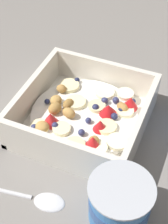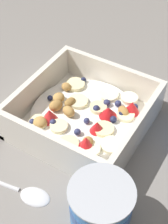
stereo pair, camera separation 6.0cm
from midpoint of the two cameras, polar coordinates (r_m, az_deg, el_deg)
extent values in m
plane|color=gray|center=(0.60, -2.12, -3.49)|extent=(2.40, 2.40, 0.00)
cube|color=white|center=(0.61, -2.78, -1.77)|extent=(0.21, 0.21, 0.01)
cube|color=white|center=(0.63, -11.26, 2.72)|extent=(0.21, 0.01, 0.07)
cube|color=white|center=(0.57, 6.46, -2.69)|extent=(0.21, 0.01, 0.07)
cube|color=white|center=(0.66, 0.87, 5.96)|extent=(0.01, 0.19, 0.07)
cube|color=white|center=(0.54, -7.51, -7.00)|extent=(0.01, 0.19, 0.07)
cylinder|color=white|center=(0.61, -2.82, -0.99)|extent=(0.19, 0.19, 0.01)
cylinder|color=beige|center=(0.61, -0.55, 0.82)|extent=(0.04, 0.04, 0.01)
cylinder|color=#F7EFC6|center=(0.55, -0.88, -6.22)|extent=(0.04, 0.04, 0.01)
cylinder|color=#F4EAB7|center=(0.58, -6.75, -3.00)|extent=(0.03, 0.03, 0.01)
cylinder|color=#F7EFC6|center=(0.63, 4.25, 2.88)|extent=(0.04, 0.04, 0.01)
cylinder|color=beige|center=(0.55, -4.94, -5.73)|extent=(0.05, 0.05, 0.01)
cylinder|color=#F4EAB7|center=(0.58, -10.32, -2.60)|extent=(0.04, 0.04, 0.01)
cylinder|color=beige|center=(0.57, 0.82, -2.74)|extent=(0.05, 0.05, 0.01)
cylinder|color=#F7EFC6|center=(0.64, 0.89, 3.14)|extent=(0.04, 0.04, 0.01)
cylinder|color=beige|center=(0.65, -5.03, 4.30)|extent=(0.05, 0.05, 0.01)
cylinder|color=#F4EAB7|center=(0.60, 4.08, 0.01)|extent=(0.04, 0.04, 0.01)
cylinder|color=#F4EAB7|center=(0.62, -4.15, 1.52)|extent=(0.05, 0.05, 0.01)
cylinder|color=#F7EFC6|center=(0.55, 2.50, -5.16)|extent=(0.05, 0.05, 0.01)
cone|color=red|center=(0.61, 5.00, 1.46)|extent=(0.03, 0.03, 0.02)
cone|color=red|center=(0.57, -0.27, -2.35)|extent=(0.03, 0.03, 0.02)
cone|color=red|center=(0.58, -8.54, -1.26)|extent=(0.04, 0.04, 0.02)
cone|color=red|center=(0.54, -1.69, -5.20)|extent=(0.04, 0.04, 0.02)
cone|color=red|center=(0.59, 1.22, 0.28)|extent=(0.05, 0.05, 0.02)
sphere|color=#23284C|center=(0.59, 2.22, -0.88)|extent=(0.01, 0.01, 0.01)
sphere|color=navy|center=(0.62, 0.72, 1.78)|extent=(0.01, 0.01, 0.01)
sphere|color=navy|center=(0.58, -2.25, -1.73)|extent=(0.01, 0.01, 0.01)
sphere|color=#191E3D|center=(0.59, -8.74, -1.46)|extent=(0.01, 0.01, 0.01)
sphere|color=navy|center=(0.58, -7.83, -2.40)|extent=(0.01, 0.01, 0.01)
sphere|color=navy|center=(0.62, 2.61, 1.84)|extent=(0.01, 0.01, 0.01)
sphere|color=#23284C|center=(0.62, 5.46, 1.60)|extent=(0.01, 0.01, 0.01)
sphere|color=#191E3D|center=(0.60, 3.45, 0.23)|extent=(0.01, 0.01, 0.01)
sphere|color=navy|center=(0.58, -11.27, -2.69)|extent=(0.01, 0.01, 0.01)
sphere|color=#23284C|center=(0.60, -0.68, 0.58)|extent=(0.01, 0.01, 0.01)
sphere|color=navy|center=(0.57, -3.80, -3.48)|extent=(0.01, 0.01, 0.01)
sphere|color=#191E3D|center=(0.66, -3.77, 5.22)|extent=(0.01, 0.01, 0.01)
sphere|color=#191E3D|center=(0.62, -8.93, 1.62)|extent=(0.01, 0.01, 0.01)
ellipsoid|color=#AD7F42|center=(0.55, -1.48, -5.02)|extent=(0.02, 0.02, 0.02)
ellipsoid|color=tan|center=(0.58, -9.97, -2.60)|extent=(0.03, 0.03, 0.02)
ellipsoid|color=tan|center=(0.59, -5.52, -0.42)|extent=(0.02, 0.03, 0.02)
ellipsoid|color=#AD7F42|center=(0.60, -7.70, 0.52)|extent=(0.03, 0.03, 0.02)
ellipsoid|color=#AD7F42|center=(0.60, 3.65, 0.69)|extent=(0.03, 0.03, 0.02)
ellipsoid|color=olive|center=(0.61, -5.47, 1.26)|extent=(0.03, 0.02, 0.01)
ellipsoid|color=#AD7F42|center=(0.64, -6.47, 3.78)|extent=(0.02, 0.02, 0.02)
ellipsoid|color=tan|center=(0.62, -7.47, 1.86)|extent=(0.02, 0.02, 0.02)
ellipsoid|color=silver|center=(0.53, -9.61, -14.50)|extent=(0.04, 0.05, 0.01)
cylinder|color=#3370B7|center=(0.48, 2.37, -15.19)|extent=(0.09, 0.09, 0.07)
cylinder|color=#2D5193|center=(0.48, 2.38, -14.99)|extent=(0.09, 0.09, 0.02)
cylinder|color=#B7BCC6|center=(0.45, 2.51, -12.88)|extent=(0.09, 0.09, 0.00)
camera|label=1|loc=(0.03, -92.87, -2.92)|focal=54.61mm
camera|label=2|loc=(0.03, 87.13, 2.92)|focal=54.61mm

